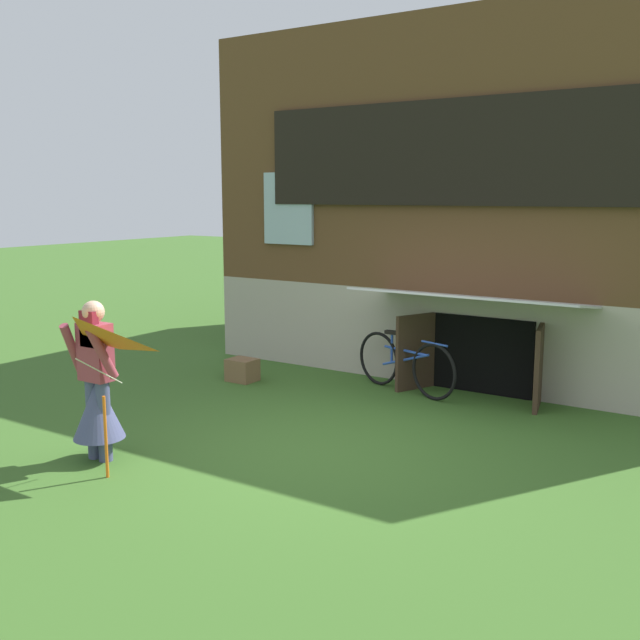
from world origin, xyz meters
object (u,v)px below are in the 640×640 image
object	(u,v)px
kite	(75,355)
bicycle_blue	(405,364)
person	(97,394)
wooden_crate	(242,370)

from	to	relation	value
kite	bicycle_blue	xyz separation A→B (m)	(1.06, 4.58, -0.84)
person	wooden_crate	world-z (taller)	person
kite	bicycle_blue	distance (m)	4.78
wooden_crate	person	bearing A→B (deg)	-75.89
person	kite	world-z (taller)	person
kite	wooden_crate	bearing A→B (deg)	107.15
bicycle_blue	wooden_crate	bearing A→B (deg)	-144.39
person	wooden_crate	bearing A→B (deg)	93.71
person	wooden_crate	distance (m)	3.46
bicycle_blue	wooden_crate	world-z (taller)	bicycle_blue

